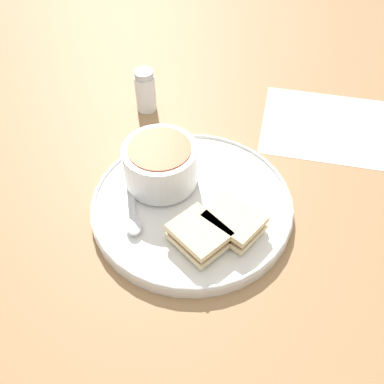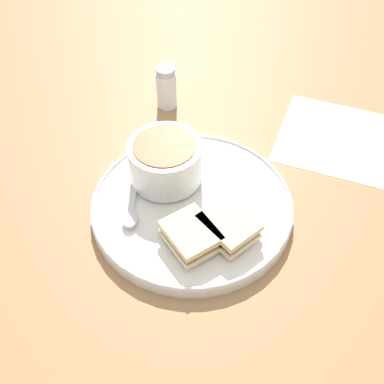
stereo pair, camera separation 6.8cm
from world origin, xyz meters
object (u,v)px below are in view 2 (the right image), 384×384
Objects in this scene: soup_bowl at (165,161)px; sandwich_half_near at (191,235)px; sandwich_half_far at (228,227)px; salt_shaker at (166,88)px; spoon at (131,215)px.

soup_bowl is 0.14m from sandwich_half_near.
soup_bowl is at bearing -123.62° from sandwich_half_far.
salt_shaker is (-0.28, -0.19, 0.00)m from sandwich_half_far.
salt_shaker is (-0.20, -0.07, -0.02)m from soup_bowl.
sandwich_half_near is at bearing 24.83° from salt_shaker.
spoon is 0.30m from salt_shaker.
spoon is 0.15m from sandwich_half_far.
sandwich_half_far is 1.17× the size of salt_shaker.
salt_shaker reaches higher than spoon.
sandwich_half_near and sandwich_half_far have the same top height.
sandwich_half_near is 1.01× the size of sandwich_half_far.
soup_bowl is 0.10m from spoon.
spoon is 1.10× the size of sandwich_half_far.
salt_shaker is at bearing -161.07° from soup_bowl.
spoon is 1.29× the size of salt_shaker.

